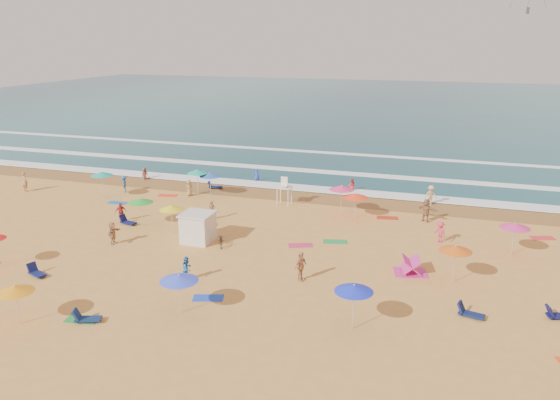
% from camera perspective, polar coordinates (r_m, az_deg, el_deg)
% --- Properties ---
extents(ground, '(220.00, 220.00, 0.00)m').
position_cam_1_polar(ground, '(39.76, -5.99, -4.13)').
color(ground, gold).
rests_on(ground, ground).
extents(ocean, '(220.00, 140.00, 0.18)m').
position_cam_1_polar(ocean, '(119.72, 10.55, 9.67)').
color(ocean, '#0C4756').
rests_on(ocean, ground).
extents(wet_sand, '(220.00, 220.00, 0.00)m').
position_cam_1_polar(wet_sand, '(50.84, -0.34, 0.63)').
color(wet_sand, olive).
rests_on(wet_sand, ground).
extents(surf_foam, '(200.00, 18.70, 0.05)m').
position_cam_1_polar(surf_foam, '(58.98, 2.33, 2.98)').
color(surf_foam, white).
rests_on(surf_foam, ground).
extents(cabana, '(2.00, 2.00, 2.00)m').
position_cam_1_polar(cabana, '(39.32, -8.57, -2.92)').
color(cabana, silver).
rests_on(cabana, ground).
extents(cabana_roof, '(2.20, 2.20, 0.12)m').
position_cam_1_polar(cabana_roof, '(38.98, -8.63, -1.45)').
color(cabana_roof, silver).
rests_on(cabana_roof, cabana).
extents(bicycle, '(1.19, 1.74, 0.86)m').
position_cam_1_polar(bicycle, '(38.48, -6.18, -4.17)').
color(bicycle, black).
rests_on(bicycle, ground).
extents(lifeguard_stand, '(1.20, 1.20, 2.10)m').
position_cam_1_polar(lifeguard_stand, '(47.41, 0.45, 0.75)').
color(lifeguard_stand, white).
rests_on(lifeguard_stand, ground).
extents(beach_umbrellas, '(52.12, 27.04, 0.76)m').
position_cam_1_polar(beach_umbrellas, '(38.58, -3.30, -1.41)').
color(beach_umbrellas, green).
rests_on(beach_umbrellas, ground).
extents(loungers, '(50.83, 26.55, 0.34)m').
position_cam_1_polar(loungers, '(35.28, -4.50, -6.57)').
color(loungers, '#0F184C').
rests_on(loungers, ground).
extents(towels, '(46.29, 23.04, 0.03)m').
position_cam_1_polar(towels, '(38.37, -3.04, -4.82)').
color(towels, '#B93B17').
rests_on(towels, ground).
extents(popup_tents, '(14.44, 13.19, 1.20)m').
position_cam_1_polar(popup_tents, '(40.25, 22.81, -4.23)').
color(popup_tents, '#D22E91').
rests_on(popup_tents, ground).
extents(beachgoers, '(42.52, 27.43, 2.12)m').
position_cam_1_polar(beachgoers, '(43.67, -5.13, -1.06)').
color(beachgoers, brown).
rests_on(beachgoers, ground).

